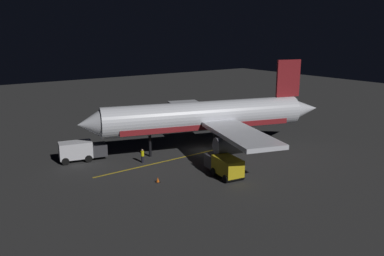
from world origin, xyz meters
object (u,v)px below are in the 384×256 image
at_px(airliner, 208,117).
at_px(ground_crew_worker, 142,156).
at_px(baggage_truck, 81,151).
at_px(traffic_cone_near_right, 226,166).
at_px(traffic_cone_near_left, 158,180).
at_px(catering_truck, 225,166).

xyz_separation_m(airliner, ground_crew_worker, (0.69, 9.68, -3.78)).
height_order(airliner, baggage_truck, airliner).
relative_size(baggage_truck, traffic_cone_near_right, 11.00).
bearing_deg(traffic_cone_near_left, airliner, -62.23).
distance_m(baggage_truck, catering_truck, 18.38).
height_order(catering_truck, ground_crew_worker, catering_truck).
bearing_deg(airliner, traffic_cone_near_left, 117.77).
relative_size(airliner, catering_truck, 5.95).
bearing_deg(ground_crew_worker, baggage_truck, 48.92).
bearing_deg(catering_truck, ground_crew_worker, 29.16).
xyz_separation_m(catering_truck, ground_crew_worker, (9.42, 5.26, -0.30)).
relative_size(airliner, traffic_cone_near_left, 61.06).
bearing_deg(airliner, baggage_truck, 69.43).
distance_m(catering_truck, traffic_cone_near_right, 2.64).
bearing_deg(traffic_cone_near_right, catering_truck, 135.59).
bearing_deg(airliner, catering_truck, 153.14).
height_order(baggage_truck, ground_crew_worker, baggage_truck).
bearing_deg(baggage_truck, ground_crew_worker, -131.08).
xyz_separation_m(catering_truck, traffic_cone_near_left, (2.68, 7.08, -0.93)).
relative_size(baggage_truck, ground_crew_worker, 3.48).
bearing_deg(traffic_cone_near_right, baggage_truck, 45.20).
bearing_deg(baggage_truck, traffic_cone_near_right, -134.80).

